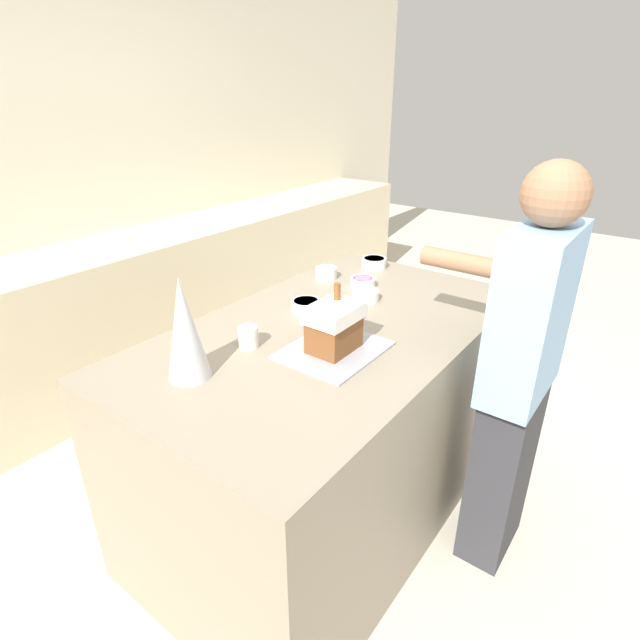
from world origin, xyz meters
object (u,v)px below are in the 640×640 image
object	(u,v)px
candy_bowl_center_rear	(363,282)
candy_bowl_behind_tray	(365,295)
gingerbread_house	(334,326)
candy_bowl_far_right	(374,262)
mug	(248,337)
candy_bowl_near_tray_right	(326,272)
decorative_tree	(184,329)
candy_bowl_front_corner	(306,305)
baking_tray	(334,350)
person	(518,378)

from	to	relation	value
candy_bowl_center_rear	candy_bowl_behind_tray	world-z (taller)	candy_bowl_behind_tray
gingerbread_house	candy_bowl_far_right	distance (m)	0.94
candy_bowl_far_right	mug	world-z (taller)	mug
candy_bowl_near_tray_right	decorative_tree	bearing A→B (deg)	-169.30
decorative_tree	candy_bowl_front_corner	xyz separation A→B (m)	(0.65, 0.03, -0.15)
baking_tray	candy_bowl_far_right	world-z (taller)	candy_bowl_far_right
decorative_tree	mug	distance (m)	0.30
candy_bowl_front_corner	mug	xyz separation A→B (m)	(-0.38, -0.04, 0.02)
candy_bowl_far_right	person	xyz separation A→B (m)	(-0.48, -0.91, -0.13)
mug	decorative_tree	bearing A→B (deg)	178.22
baking_tray	person	world-z (taller)	person
candy_bowl_near_tray_right	mug	bearing A→B (deg)	-165.06
baking_tray	candy_bowl_far_right	size ratio (longest dim) A/B	2.89
decorative_tree	candy_bowl_far_right	size ratio (longest dim) A/B	2.68
baking_tray	gingerbread_house	distance (m)	0.09
candy_bowl_near_tray_right	mug	xyz separation A→B (m)	(-0.75, -0.20, 0.01)
candy_bowl_far_right	person	size ratio (longest dim) A/B	0.08
candy_bowl_near_tray_right	mug	size ratio (longest dim) A/B	1.34
gingerbread_house	decorative_tree	bearing A→B (deg)	146.83
candy_bowl_far_right	candy_bowl_near_tray_right	xyz separation A→B (m)	(-0.28, 0.11, 0.00)
candy_bowl_center_rear	candy_bowl_far_right	bearing A→B (deg)	20.57
candy_bowl_far_right	mug	distance (m)	1.03
candy_bowl_behind_tray	candy_bowl_near_tray_right	size ratio (longest dim) A/B	1.14
baking_tray	decorative_tree	size ratio (longest dim) A/B	1.08
candy_bowl_front_corner	mug	distance (m)	0.38
gingerbread_house	mug	distance (m)	0.32
candy_bowl_front_corner	person	world-z (taller)	person
candy_bowl_center_rear	candy_bowl_far_right	xyz separation A→B (m)	(0.27, 0.10, 0.00)
candy_bowl_behind_tray	person	distance (m)	0.72
candy_bowl_near_tray_right	candy_bowl_center_rear	bearing A→B (deg)	-87.40
candy_bowl_far_right	person	distance (m)	1.03
gingerbread_house	candy_bowl_front_corner	size ratio (longest dim) A/B	1.80
candy_bowl_behind_tray	mug	world-z (taller)	mug
gingerbread_house	candy_bowl_behind_tray	size ratio (longest dim) A/B	1.94
gingerbread_house	candy_bowl_far_right	xyz separation A→B (m)	(0.86, 0.36, -0.07)
candy_bowl_behind_tray	mug	distance (m)	0.63
baking_tray	candy_bowl_center_rear	xyz separation A→B (m)	(0.60, 0.26, 0.02)
candy_bowl_front_corner	candy_bowl_behind_tray	size ratio (longest dim) A/B	1.08
candy_bowl_near_tray_right	candy_bowl_front_corner	bearing A→B (deg)	-156.07
decorative_tree	person	xyz separation A→B (m)	(0.81, -0.82, -0.27)
candy_bowl_center_rear	mug	distance (m)	0.76
candy_bowl_front_corner	candy_bowl_near_tray_right	distance (m)	0.40
mug	person	size ratio (longest dim) A/B	0.05
candy_bowl_near_tray_right	candy_bowl_far_right	bearing A→B (deg)	-21.15
decorative_tree	person	world-z (taller)	person
decorative_tree	candy_bowl_far_right	bearing A→B (deg)	3.76
candy_bowl_behind_tray	candy_bowl_far_right	bearing A→B (deg)	26.57
mug	person	bearing A→B (deg)	-56.11
gingerbread_house	person	distance (m)	0.70
mug	candy_bowl_far_right	bearing A→B (deg)	5.18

